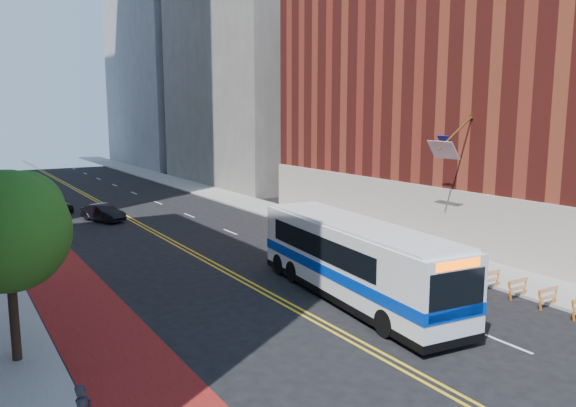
# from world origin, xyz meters

# --- Properties ---
(ground) EXTENTS (160.00, 160.00, 0.00)m
(ground) POSITION_xyz_m (0.00, 0.00, 0.00)
(ground) COLOR black
(ground) RESTS_ON ground
(sidewalk_right) EXTENTS (4.00, 140.00, 0.15)m
(sidewalk_right) POSITION_xyz_m (12.00, 30.00, 0.07)
(sidewalk_right) COLOR gray
(sidewalk_right) RESTS_ON ground
(bus_lane_paint) EXTENTS (3.60, 140.00, 0.01)m
(bus_lane_paint) POSITION_xyz_m (-8.10, 30.00, 0.00)
(bus_lane_paint) COLOR maroon
(bus_lane_paint) RESTS_ON ground
(center_line_inner) EXTENTS (0.14, 140.00, 0.01)m
(center_line_inner) POSITION_xyz_m (-0.18, 30.00, 0.00)
(center_line_inner) COLOR gold
(center_line_inner) RESTS_ON ground
(center_line_outer) EXTENTS (0.14, 140.00, 0.01)m
(center_line_outer) POSITION_xyz_m (0.18, 30.00, 0.00)
(center_line_outer) COLOR gold
(center_line_outer) RESTS_ON ground
(lane_dashes) EXTENTS (0.14, 98.20, 0.01)m
(lane_dashes) POSITION_xyz_m (4.80, 38.00, 0.01)
(lane_dashes) COLOR silver
(lane_dashes) RESTS_ON ground
(brick_building) EXTENTS (18.73, 36.00, 22.00)m
(brick_building) POSITION_xyz_m (21.93, 12.00, 10.96)
(brick_building) COLOR maroon
(brick_building) RESTS_ON ground
(midrise_right_near) EXTENTS (18.00, 26.00, 40.00)m
(midrise_right_near) POSITION_xyz_m (23.00, 48.00, 20.00)
(midrise_right_near) COLOR slate
(midrise_right_near) RESTS_ON ground
(midrise_right_far) EXTENTS (20.00, 28.00, 55.00)m
(midrise_right_far) POSITION_xyz_m (24.00, 78.00, 27.50)
(midrise_right_far) COLOR gray
(midrise_right_far) RESTS_ON ground
(construction_barriers) EXTENTS (1.42, 10.91, 1.00)m
(construction_barriers) POSITION_xyz_m (9.60, 3.42, 0.68)
(construction_barriers) COLOR orange
(construction_barriers) RESTS_ON ground
(street_tree) EXTENTS (4.20, 4.20, 6.70)m
(street_tree) POSITION_xyz_m (-11.24, 6.04, 4.91)
(street_tree) COLOR black
(street_tree) RESTS_ON sidewalk_left
(transit_bus) EXTENTS (4.28, 13.71, 3.71)m
(transit_bus) POSITION_xyz_m (3.05, 5.27, 1.93)
(transit_bus) COLOR silver
(transit_bus) RESTS_ON ground
(car_a) EXTENTS (2.44, 4.76, 1.55)m
(car_a) POSITION_xyz_m (-9.01, 26.08, 0.78)
(car_a) COLOR black
(car_a) RESTS_ON ground
(car_b) EXTENTS (2.93, 4.52, 1.41)m
(car_b) POSITION_xyz_m (-2.13, 31.21, 0.70)
(car_b) COLOR black
(car_b) RESTS_ON ground
(car_c) EXTENTS (3.12, 5.37, 1.46)m
(car_c) POSITION_xyz_m (-4.89, 37.77, 0.73)
(car_c) COLOR black
(car_c) RESTS_ON ground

